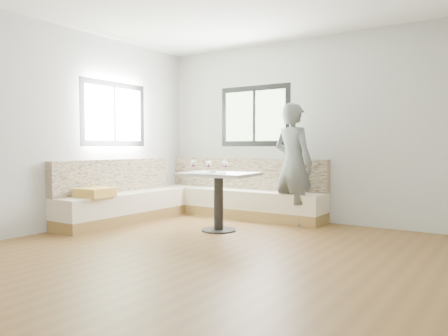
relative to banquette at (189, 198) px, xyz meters
The scene contains 9 objects.
room 2.41m from the banquette, 45.55° to the right, with size 5.01×5.01×2.81m.
banquette is the anchor object (origin of this frame).
table 1.14m from the banquette, 30.43° to the right, with size 1.02×0.83×0.79m.
person 1.74m from the banquette, 16.06° to the left, with size 0.65×0.43×1.78m, color #5B615F.
olive_ramekin 1.16m from the banquette, 33.86° to the right, with size 0.09×0.09×0.04m.
wine_glass_a 1.17m from the banquette, 48.07° to the right, with size 0.08×0.08×0.17m.
wine_glass_b 1.37m from the banquette, 39.63° to the right, with size 0.08×0.08×0.17m.
wine_glass_c 1.46m from the banquette, 31.00° to the right, with size 0.08×0.08×0.17m.
wine_glass_d 1.18m from the banquette, 24.06° to the right, with size 0.08×0.08×0.17m.
Camera 1 is at (2.71, -3.79, 1.14)m, focal length 35.00 mm.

